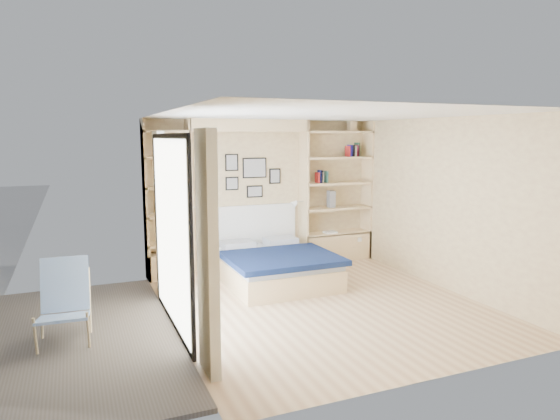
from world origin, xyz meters
name	(u,v)px	position (x,y,z in m)	size (l,w,h in m)	color
ground	(322,304)	(0.00, 0.00, 0.00)	(4.50, 4.50, 0.00)	#D9B688
room_shell	(256,211)	(-0.39, 1.52, 1.08)	(4.50, 4.50, 4.50)	beige
bed	(274,265)	(-0.20, 1.23, 0.26)	(1.60, 2.00, 1.07)	beige
photo_gallery	(238,174)	(-0.45, 2.22, 1.60)	(1.48, 0.02, 0.82)	black
reading_lamps	(251,205)	(-0.30, 2.00, 1.10)	(1.92, 0.12, 0.15)	silver
shelf_decor	(324,167)	(1.08, 2.07, 1.69)	(3.47, 0.23, 2.03)	#A51E1E
deck	(21,348)	(-3.60, 0.00, 0.00)	(3.20, 4.00, 0.05)	brown
deck_chair	(64,302)	(-3.15, 0.07, 0.43)	(0.58, 0.92, 0.89)	tan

